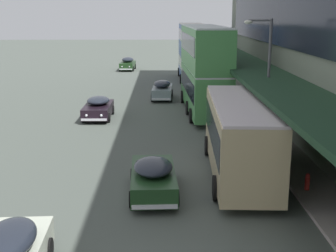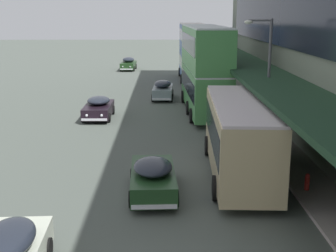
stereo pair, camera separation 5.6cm
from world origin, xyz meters
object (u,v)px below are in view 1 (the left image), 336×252
object	(u,v)px
transit_bus_kerbside_rear	(204,67)
street_lamp	(266,72)
sedan_oncoming_front	(162,90)
transit_bus_kerbside_far	(191,50)
fire_hydrant	(307,182)
transit_bus_kerbside_front	(239,134)
sedan_lead_mid	(128,64)
sedan_lead_near	(153,177)
sedan_trailing_mid	(98,108)

from	to	relation	value
transit_bus_kerbside_rear	street_lamp	bearing A→B (deg)	-75.02
sedan_oncoming_front	street_lamp	world-z (taller)	street_lamp
transit_bus_kerbside_rear	transit_bus_kerbside_far	bearing A→B (deg)	89.57
transit_bus_kerbside_rear	fire_hydrant	xyz separation A→B (m)	(2.83, -16.11, -2.89)
transit_bus_kerbside_front	sedan_oncoming_front	bearing A→B (deg)	99.96
sedan_oncoming_front	sedan_lead_mid	world-z (taller)	sedan_oncoming_front
sedan_oncoming_front	sedan_lead_near	bearing A→B (deg)	-91.05
sedan_lead_near	sedan_trailing_mid	bearing A→B (deg)	106.05
sedan_oncoming_front	transit_bus_kerbside_front	bearing A→B (deg)	-80.04
fire_hydrant	sedan_oncoming_front	bearing A→B (deg)	105.30
sedan_oncoming_front	sedan_lead_mid	size ratio (longest dim) A/B	0.95
street_lamp	transit_bus_kerbside_front	bearing A→B (deg)	-113.78
transit_bus_kerbside_front	sedan_lead_mid	distance (m)	41.11
sedan_oncoming_front	street_lamp	xyz separation A→B (m)	(5.51, -14.58, 3.29)
transit_bus_kerbside_front	street_lamp	size ratio (longest dim) A/B	1.39
transit_bus_kerbside_front	sedan_oncoming_front	size ratio (longest dim) A/B	2.16
transit_bus_kerbside_rear	sedan_trailing_mid	bearing A→B (deg)	-165.82
sedan_oncoming_front	fire_hydrant	bearing A→B (deg)	-74.70
transit_bus_kerbside_front	transit_bus_kerbside_far	xyz separation A→B (m)	(-0.21, 31.05, 1.32)
sedan_lead_near	street_lamp	bearing A→B (deg)	49.87
sedan_lead_near	sedan_lead_mid	bearing A→B (deg)	95.42
transit_bus_kerbside_rear	sedan_oncoming_front	distance (m)	6.74
transit_bus_kerbside_rear	sedan_oncoming_front	xyz separation A→B (m)	(-3.06, 5.42, -2.58)
sedan_oncoming_front	sedan_trailing_mid	size ratio (longest dim) A/B	1.00
transit_bus_kerbside_rear	fire_hydrant	world-z (taller)	transit_bus_kerbside_rear
street_lamp	fire_hydrant	distance (m)	7.84
sedan_lead_near	fire_hydrant	world-z (taller)	sedan_lead_near
transit_bus_kerbside_far	sedan_lead_mid	bearing A→B (deg)	129.36
transit_bus_kerbside_front	transit_bus_kerbside_rear	xyz separation A→B (m)	(-0.34, 13.95, 1.42)
sedan_lead_mid	sedan_trailing_mid	bearing A→B (deg)	-90.14
transit_bus_kerbside_far	sedan_oncoming_front	xyz separation A→B (m)	(-3.19, -11.68, -2.48)
street_lamp	sedan_lead_mid	bearing A→B (deg)	105.63
transit_bus_kerbside_rear	sedan_lead_mid	world-z (taller)	transit_bus_kerbside_rear
transit_bus_kerbside_far	street_lamp	distance (m)	26.37
sedan_oncoming_front	sedan_trailing_mid	distance (m)	8.60
sedan_lead_mid	sedan_lead_near	bearing A→B (deg)	-84.58
transit_bus_kerbside_far	transit_bus_kerbside_rear	bearing A→B (deg)	-90.43
transit_bus_kerbside_front	fire_hydrant	xyz separation A→B (m)	(2.49, -2.16, -1.47)
transit_bus_kerbside_far	sedan_trailing_mid	world-z (taller)	transit_bus_kerbside_far
transit_bus_kerbside_front	fire_hydrant	world-z (taller)	transit_bus_kerbside_front
sedan_oncoming_front	sedan_trailing_mid	bearing A→B (deg)	-121.53
transit_bus_kerbside_far	street_lamp	size ratio (longest dim) A/B	1.35
street_lamp	transit_bus_kerbside_rear	bearing A→B (deg)	104.98
sedan_lead_near	sedan_oncoming_front	bearing A→B (deg)	88.95
transit_bus_kerbside_far	sedan_lead_mid	xyz separation A→B (m)	(-7.62, 9.29, -2.48)
sedan_trailing_mid	transit_bus_kerbside_front	bearing A→B (deg)	-56.75
transit_bus_kerbside_front	fire_hydrant	distance (m)	3.61
transit_bus_kerbside_rear	street_lamp	distance (m)	9.51
transit_bus_kerbside_front	street_lamp	xyz separation A→B (m)	(2.11, 4.79, 2.14)
fire_hydrant	street_lamp	bearing A→B (deg)	93.11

